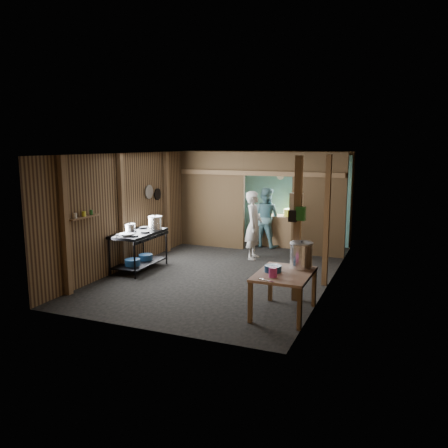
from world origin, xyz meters
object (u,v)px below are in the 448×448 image
at_px(cook, 254,225).
at_px(stock_pot, 301,256).
at_px(gas_range, 139,251).
at_px(pink_bucket, 273,272).
at_px(yellow_tub, 290,213).
at_px(prep_table, 284,294).
at_px(stove_pot_large, 155,223).

bearing_deg(cook, stock_pot, -154.03).
height_order(stock_pot, cook, cook).
relative_size(gas_range, pink_bucket, 9.20).
xyz_separation_m(yellow_tub, cook, (-0.50, -1.65, -0.11)).
relative_size(prep_table, pink_bucket, 7.56).
bearing_deg(stove_pot_large, gas_range, -111.18).
bearing_deg(prep_table, gas_range, 158.79).
height_order(stove_pot_large, cook, cook).
xyz_separation_m(pink_bucket, yellow_tub, (-1.06, 5.33, 0.16)).
bearing_deg(stock_pot, cook, 121.84).
distance_m(stock_pot, pink_bucket, 0.78).
distance_m(gas_range, yellow_tub, 4.42).
height_order(stove_pot_large, stock_pot, stove_pot_large).
bearing_deg(cook, yellow_tub, -22.67).
bearing_deg(stock_pot, pink_bucket, -112.03).
bearing_deg(cook, prep_table, -159.68).
xyz_separation_m(stock_pot, cook, (-1.84, 2.97, -0.09)).
bearing_deg(prep_table, yellow_tub, 103.02).
relative_size(gas_range, stove_pot_large, 4.52).
bearing_deg(gas_range, pink_bucket, -25.88).
distance_m(prep_table, yellow_tub, 5.18).
xyz_separation_m(prep_table, stove_pot_large, (-3.54, 1.88, 0.65)).
relative_size(prep_table, stove_pot_large, 3.72).
bearing_deg(yellow_tub, stock_pot, -73.75).
relative_size(prep_table, stock_pot, 2.59).
xyz_separation_m(gas_range, yellow_tub, (2.55, 3.58, 0.52)).
xyz_separation_m(stock_pot, yellow_tub, (-1.34, 4.61, 0.03)).
relative_size(yellow_tub, cook, 0.21).
distance_m(stove_pot_large, pink_bucket, 4.08).
bearing_deg(gas_range, yellow_tub, 54.53).
xyz_separation_m(gas_range, stock_pot, (3.89, -1.04, 0.49)).
xyz_separation_m(stove_pot_large, cook, (1.88, 1.49, -0.17)).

